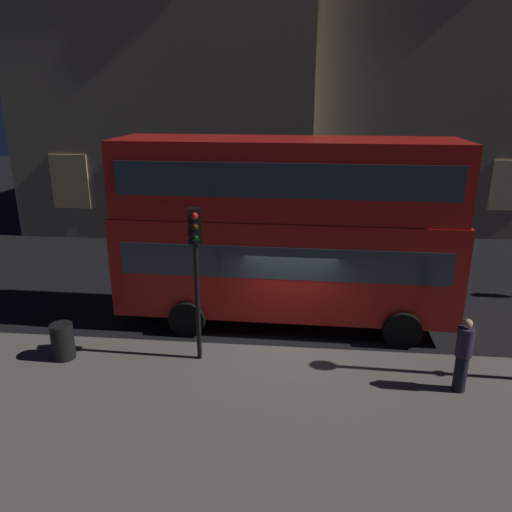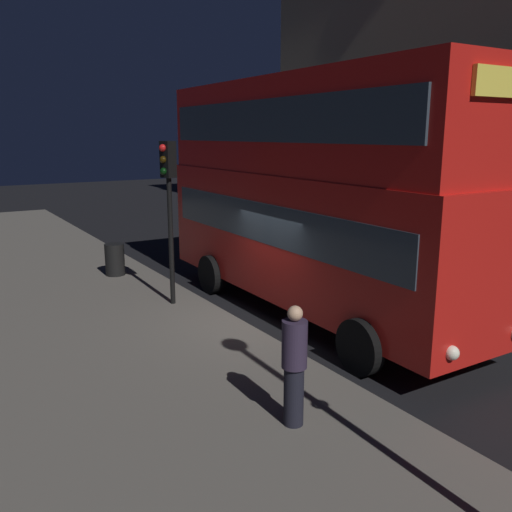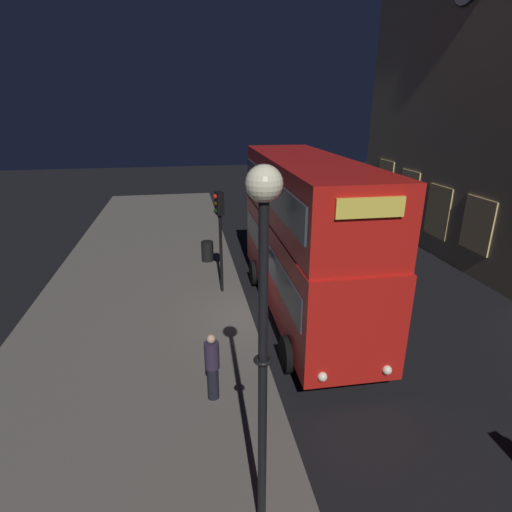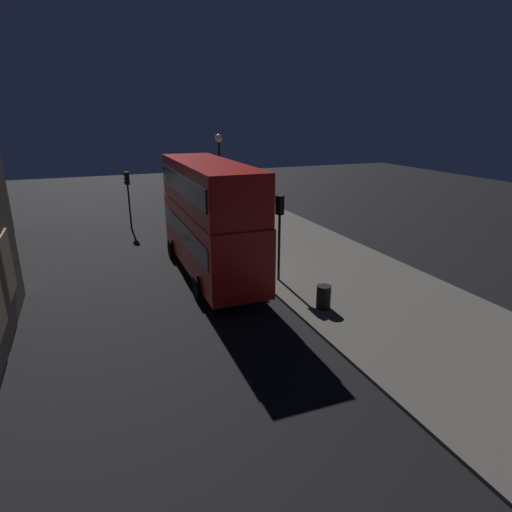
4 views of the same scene
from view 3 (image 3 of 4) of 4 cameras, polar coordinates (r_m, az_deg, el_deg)
The scene contains 7 objects.
ground_plane at distance 14.49m, azimuth 1.45°, elevation -8.67°, with size 80.00×80.00×0.00m, color black.
sidewalk_slab at distance 14.35m, azimuth -16.53°, elevation -9.62°, with size 44.00×7.88×0.12m, color #5B564F.
double_decker_bus at distance 13.80m, azimuth 6.86°, elevation 3.54°, with size 9.88×3.00×5.47m.
traffic_light_near_kerb at distance 15.26m, azimuth -5.14°, elevation 4.85°, with size 0.38×0.39×3.97m.
street_lamp at distance 5.63m, azimuth 1.03°, elevation -5.87°, with size 0.48×0.48×6.22m.
pedestrian at distance 10.32m, azimuth -6.16°, elevation -15.12°, with size 0.37×0.37×1.80m.
litter_bin at distance 19.29m, azimuth -6.84°, elevation 0.68°, with size 0.57×0.57×0.95m, color black.
Camera 3 is at (12.42, -2.57, 7.00)m, focal length 28.46 mm.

